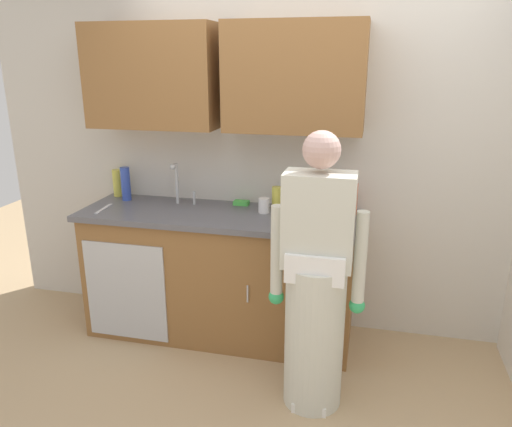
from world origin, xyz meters
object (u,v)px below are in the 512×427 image
sink (176,211)px  bottle_water_short (338,200)px  cup_by_sink (264,205)px  knife_on_counter (104,209)px  bottle_water_tall (352,199)px  person_at_sink (316,296)px  sponge (241,203)px  bottle_cleaner_spray (118,183)px  bottle_soap (126,184)px  bottle_dish_liquid (276,199)px

sink → bottle_water_short: (1.14, 0.17, 0.11)m
cup_by_sink → knife_on_counter: (-1.13, -0.18, -0.05)m
bottle_water_tall → cup_by_sink: (-0.60, -0.10, -0.06)m
bottle_water_short → knife_on_counter: (-1.64, -0.29, -0.09)m
person_at_sink → sponge: size_ratio=14.73×
bottle_cleaner_spray → person_at_sink: bearing=-27.5°
bottle_cleaner_spray → knife_on_counter: (0.07, -0.35, -0.10)m
bottle_cleaner_spray → bottle_soap: (0.12, -0.09, 0.02)m
cup_by_sink → knife_on_counter: bearing=-170.8°
bottle_water_short → sponge: bearing=176.7°
bottle_cleaner_spray → bottle_water_tall: 1.80m
person_at_sink → sink: bearing=149.9°
bottle_soap → knife_on_counter: bottle_soap is taller
person_at_sink → bottle_soap: bearing=153.5°
bottle_dish_liquid → knife_on_counter: (-1.21, -0.26, -0.08)m
bottle_soap → sponge: size_ratio=2.30×
person_at_sink → sponge: person_at_sink is taller
bottle_water_short → bottle_cleaner_spray: (-1.71, 0.06, 0.01)m
sink → bottle_cleaner_spray: size_ratio=2.40×
bottle_cleaner_spray → sponge: bearing=-1.1°
bottle_dish_liquid → bottle_water_tall: bearing=2.6°
bottle_water_short → cup_by_sink: (-0.50, -0.11, -0.04)m
sink → bottle_dish_liquid: 0.73m
bottle_dish_liquid → bottle_water_tall: 0.52m
person_at_sink → sponge: (-0.66, 0.84, 0.26)m
bottle_water_short → bottle_dish_liquid: bottle_water_short is taller
bottle_soap → bottle_water_tall: (1.68, 0.03, -0.02)m
bottle_dish_liquid → sponge: size_ratio=1.55×
cup_by_sink → knife_on_counter: cup_by_sink is taller
sink → bottle_dish_liquid: (0.71, 0.14, 0.10)m
sink → sponge: bearing=26.3°
bottle_cleaner_spray → sponge: bottle_cleaner_spray is taller
bottle_water_tall → sponge: (-0.80, 0.05, -0.09)m
sink → sponge: sink is taller
bottle_cleaner_spray → bottle_dish_liquid: bearing=-4.1°
person_at_sink → bottle_water_tall: size_ratio=7.37×
bottle_water_short → bottle_dish_liquid: size_ratio=1.06×
bottle_water_short → bottle_soap: bottle_soap is taller
bottle_water_short → sponge: 0.71m
bottle_cleaner_spray → cup_by_sink: size_ratio=2.01×
sponge → sink: bearing=-153.7°
bottle_water_short → bottle_water_tall: bearing=-5.2°
person_at_sink → bottle_water_short: (0.05, 0.80, 0.34)m
person_at_sink → bottle_dish_liquid: bearing=116.3°
cup_by_sink → bottle_soap: bearing=176.1°
bottle_water_tall → knife_on_counter: (-1.73, -0.29, -0.11)m
bottle_water_tall → cup_by_sink: size_ratio=2.12×
bottle_water_tall → bottle_dish_liquid: bearing=-177.4°
person_at_sink → bottle_water_tall: 0.88m
sink → bottle_cleaner_spray: 0.62m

